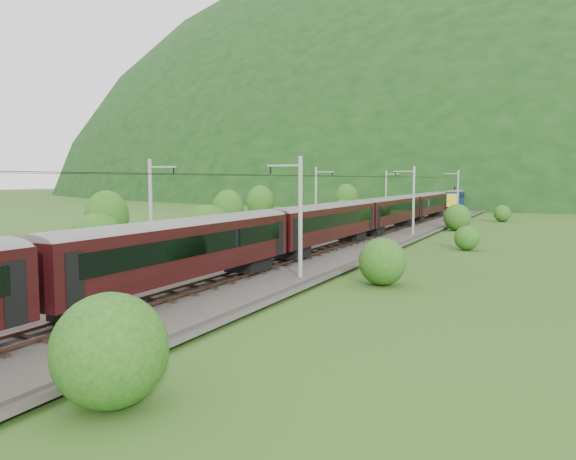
% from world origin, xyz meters
% --- Properties ---
extents(ground, '(600.00, 600.00, 0.00)m').
position_xyz_m(ground, '(0.00, 0.00, 0.00)').
color(ground, '#324A17').
rests_on(ground, ground).
extents(railbed, '(14.00, 220.00, 0.30)m').
position_xyz_m(railbed, '(0.00, 10.00, 0.15)').
color(railbed, '#38332D').
rests_on(railbed, ground).
extents(track_left, '(2.40, 220.00, 0.27)m').
position_xyz_m(track_left, '(-2.40, 10.00, 0.37)').
color(track_left, brown).
rests_on(track_left, railbed).
extents(track_right, '(2.40, 220.00, 0.27)m').
position_xyz_m(track_right, '(2.40, 10.00, 0.37)').
color(track_right, brown).
rests_on(track_right, railbed).
extents(catenary_left, '(2.54, 192.28, 8.00)m').
position_xyz_m(catenary_left, '(-6.12, 32.00, 4.50)').
color(catenary_left, gray).
rests_on(catenary_left, railbed).
extents(catenary_right, '(2.54, 192.28, 8.00)m').
position_xyz_m(catenary_right, '(6.12, 32.00, 4.50)').
color(catenary_right, gray).
rests_on(catenary_right, railbed).
extents(overhead_wires, '(4.83, 198.00, 0.03)m').
position_xyz_m(overhead_wires, '(0.00, 10.00, 7.10)').
color(overhead_wires, black).
rests_on(overhead_wires, ground).
extents(mountain_main, '(504.00, 360.00, 244.00)m').
position_xyz_m(mountain_main, '(0.00, 260.00, 0.00)').
color(mountain_main, black).
rests_on(mountain_main, ground).
extents(mountain_ridge, '(336.00, 280.00, 132.00)m').
position_xyz_m(mountain_ridge, '(-120.00, 300.00, 0.00)').
color(mountain_ridge, black).
rests_on(mountain_ridge, ground).
extents(train, '(2.84, 135.34, 4.93)m').
position_xyz_m(train, '(2.40, 24.60, 3.38)').
color(train, black).
rests_on(train, ground).
extents(hazard_post_near, '(0.18, 0.18, 1.69)m').
position_xyz_m(hazard_post_near, '(0.03, 21.27, 1.15)').
color(hazard_post_near, red).
rests_on(hazard_post_near, railbed).
extents(hazard_post_far, '(0.15, 0.15, 1.40)m').
position_xyz_m(hazard_post_far, '(0.59, 46.98, 1.00)').
color(hazard_post_far, red).
rests_on(hazard_post_far, railbed).
extents(signal, '(0.24, 0.24, 2.18)m').
position_xyz_m(signal, '(-3.65, 42.16, 1.58)').
color(signal, black).
rests_on(signal, railbed).
extents(vegetation_left, '(13.92, 146.95, 6.40)m').
position_xyz_m(vegetation_left, '(-14.43, 15.10, 2.64)').
color(vegetation_left, '#1A4A13').
rests_on(vegetation_left, ground).
extents(vegetation_right, '(7.10, 104.14, 3.18)m').
position_xyz_m(vegetation_right, '(10.87, 10.11, 1.42)').
color(vegetation_right, '#1A4A13').
rests_on(vegetation_right, ground).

